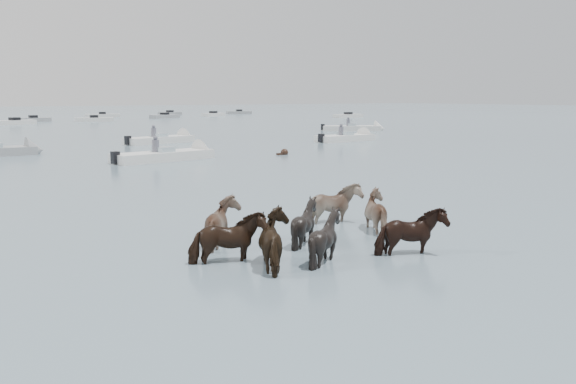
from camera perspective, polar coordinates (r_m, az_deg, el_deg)
ground at (r=13.46m, az=8.99°, el=-5.05°), size 400.00×400.00×0.00m
pony_herd at (r=12.97m, az=2.08°, el=-3.70°), size 5.97×4.39×1.35m
swimming_pony at (r=33.65m, az=-0.41°, el=3.83°), size 0.72×0.44×0.44m
motorboat_a at (r=36.97m, az=-25.56°, el=3.61°), size 4.94×1.63×1.92m
motorboat_b at (r=31.60m, az=-10.81°, el=3.53°), size 6.09×2.57×1.92m
motorboat_c at (r=43.33m, az=-11.57°, el=5.03°), size 5.85×2.94×1.92m
motorboat_d at (r=44.46m, az=6.28°, el=5.27°), size 5.48×2.06×1.92m
motorboat_e at (r=57.78m, az=6.97°, el=6.17°), size 6.00×4.50×1.92m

